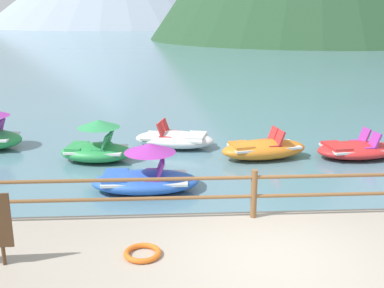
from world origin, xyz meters
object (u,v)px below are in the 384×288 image
at_px(life_ring, 142,253).
at_px(pedal_boat_5, 175,139).
at_px(pedal_boat_0, 145,176).
at_px(pedal_boat_2, 97,147).
at_px(pedal_boat_4, 357,149).
at_px(pedal_boat_6, 264,149).

xyz_separation_m(life_ring, pedal_boat_5, (0.70, 7.65, -0.17)).
bearing_deg(life_ring, pedal_boat_5, 84.77).
bearing_deg(pedal_boat_0, pedal_boat_2, 120.91).
bearing_deg(pedal_boat_4, pedal_boat_2, 179.15).
distance_m(pedal_boat_2, pedal_boat_6, 4.88).
distance_m(life_ring, pedal_boat_0, 3.87).
bearing_deg(pedal_boat_0, pedal_boat_4, 21.18).
xyz_separation_m(pedal_boat_2, pedal_boat_4, (7.68, -0.11, -0.17)).
bearing_deg(pedal_boat_5, pedal_boat_2, -150.86).
height_order(pedal_boat_0, pedal_boat_5, pedal_boat_0).
xyz_separation_m(life_ring, pedal_boat_2, (-1.60, 6.37, -0.03)).
bearing_deg(pedal_boat_4, life_ring, -134.18).
distance_m(life_ring, pedal_boat_5, 7.69).
xyz_separation_m(pedal_boat_0, pedal_boat_2, (-1.50, 2.51, 0.03)).
height_order(pedal_boat_0, pedal_boat_2, pedal_boat_2).
bearing_deg(pedal_boat_6, life_ring, -117.52).
height_order(pedal_boat_2, pedal_boat_6, pedal_boat_2).
bearing_deg(life_ring, pedal_boat_0, 91.45).
height_order(pedal_boat_0, pedal_boat_6, pedal_boat_0).
height_order(pedal_boat_5, pedal_boat_6, pedal_boat_6).
bearing_deg(pedal_boat_2, pedal_boat_6, -0.88).
distance_m(pedal_boat_5, pedal_boat_6, 2.92).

